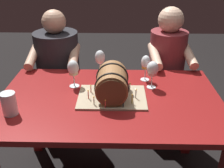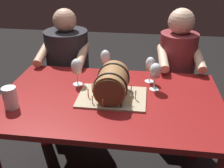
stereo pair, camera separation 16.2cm
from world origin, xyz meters
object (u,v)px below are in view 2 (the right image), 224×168
at_px(wine_glass_amber, 150,65).
at_px(person_seated_right, 174,85).
at_px(wine_glass_empty, 105,57).
at_px(beer_pint, 10,99).
at_px(person_seated_left, 69,77).
at_px(wine_glass_white, 77,67).
at_px(dining_table, 110,112).
at_px(barrel_cake, 112,85).
at_px(wine_glass_rose, 155,72).

height_order(wine_glass_amber, person_seated_right, person_seated_right).
distance_m(wine_glass_empty, beer_pint, 0.71).
bearing_deg(person_seated_left, wine_glass_white, -66.30).
distance_m(dining_table, person_seated_left, 0.81).
height_order(dining_table, person_seated_right, person_seated_right).
distance_m(wine_glass_amber, person_seated_left, 0.87).
height_order(wine_glass_white, person_seated_right, person_seated_right).
bearing_deg(wine_glass_amber, person_seated_right, 60.53).
relative_size(wine_glass_empty, beer_pint, 1.47).
relative_size(wine_glass_empty, person_seated_right, 0.17).
bearing_deg(dining_table, barrel_cake, -16.90).
xyz_separation_m(wine_glass_empty, beer_pint, (-0.47, -0.53, -0.08)).
xyz_separation_m(dining_table, beer_pint, (-0.55, -0.20, 0.17)).
bearing_deg(wine_glass_white, wine_glass_amber, 12.78).
xyz_separation_m(wine_glass_amber, person_seated_left, (-0.71, 0.39, -0.32)).
bearing_deg(person_seated_right, person_seated_left, 179.97).
bearing_deg(barrel_cake, person_seated_right, 55.77).
distance_m(barrel_cake, beer_pint, 0.60).
bearing_deg(wine_glass_white, dining_table, -32.07).
bearing_deg(wine_glass_empty, beer_pint, -132.05).
bearing_deg(wine_glass_amber, wine_glass_empty, 168.16).
distance_m(wine_glass_white, beer_pint, 0.47).
bearing_deg(barrel_cake, dining_table, 163.10).
bearing_deg(wine_glass_amber, wine_glass_white, -167.22).
bearing_deg(wine_glass_amber, beer_pint, -150.05).
bearing_deg(person_seated_left, dining_table, -54.70).
relative_size(dining_table, wine_glass_empty, 7.17).
bearing_deg(beer_pint, wine_glass_empty, 47.95).
bearing_deg(wine_glass_white, person_seated_left, 113.70).
distance_m(wine_glass_rose, wine_glass_empty, 0.40).
relative_size(wine_glass_rose, person_seated_left, 0.16).
relative_size(wine_glass_white, beer_pint, 1.42).
distance_m(wine_glass_white, wine_glass_empty, 0.24).
relative_size(barrel_cake, wine_glass_empty, 2.17).
height_order(wine_glass_white, person_seated_left, person_seated_left).
bearing_deg(beer_pint, wine_glass_amber, 29.95).
relative_size(dining_table, person_seated_right, 1.19).
distance_m(beer_pint, person_seated_left, 0.89).
bearing_deg(wine_glass_rose, wine_glass_white, 179.51).
bearing_deg(wine_glass_rose, wine_glass_amber, 106.48).
bearing_deg(wine_glass_rose, barrel_cake, -149.66).
relative_size(beer_pint, person_seated_left, 0.12).
relative_size(wine_glass_empty, person_seated_left, 0.17).
relative_size(barrel_cake, person_seated_right, 0.36).
relative_size(wine_glass_rose, beer_pint, 1.42).
bearing_deg(wine_glass_rose, dining_table, -151.86).
bearing_deg(wine_glass_amber, dining_table, -132.74).
height_order(wine_glass_amber, person_seated_left, person_seated_left).
bearing_deg(person_seated_right, barrel_cake, -124.23).
relative_size(dining_table, wine_glass_white, 7.40).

